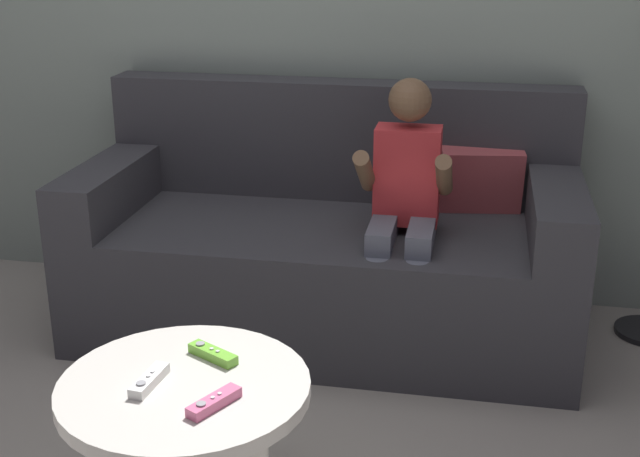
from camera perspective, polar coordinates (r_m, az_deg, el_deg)
couch at (r=3.13m, az=0.61°, el=-1.34°), size 1.77×0.80×0.88m
person_seated_on_couch at (r=2.84m, az=5.66°, el=1.60°), size 0.31×0.38×0.96m
coffee_table at (r=2.07m, az=-8.95°, el=-11.87°), size 0.59×0.59×0.44m
game_remote_white_near_edge at (r=2.02m, az=-11.38°, el=-9.96°), size 0.05×0.14×0.03m
game_remote_lime_center at (r=2.11m, az=-7.21°, el=-8.34°), size 0.14×0.10×0.03m
game_remote_pink_far_corner at (r=1.91m, az=-7.12°, el=-11.48°), size 0.10×0.14×0.03m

